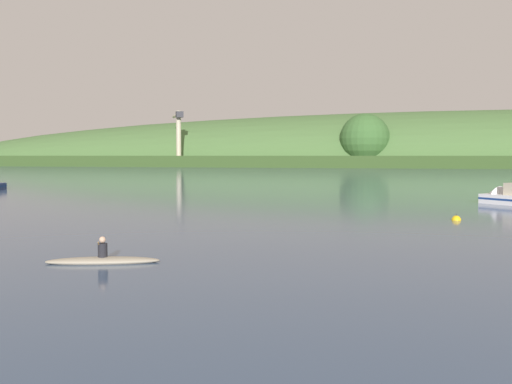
{
  "coord_description": "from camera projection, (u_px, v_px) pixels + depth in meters",
  "views": [
    {
      "loc": [
        12.4,
        -0.97,
        3.66
      ],
      "look_at": [
        5.73,
        30.7,
        1.71
      ],
      "focal_mm": 42.65,
      "sensor_mm": 36.0,
      "label": 1
    }
  ],
  "objects": [
    {
      "name": "dockside_crane",
      "position": [
        179.0,
        140.0,
        191.97
      ],
      "size": [
        7.51,
        11.99,
        17.68
      ],
      "rotation": [
        0.0,
        0.0,
        2.07
      ],
      "color": "#4C4C51",
      "rests_on": "ground"
    },
    {
      "name": "mooring_buoy_off_fishing_boat",
      "position": [
        456.0,
        220.0,
        34.38
      ],
      "size": [
        0.53,
        0.53,
        0.61
      ],
      "color": "yellow",
      "rests_on": "ground"
    },
    {
      "name": "far_shoreline_hill",
      "position": [
        473.0,
        166.0,
        197.92
      ],
      "size": [
        539.93,
        85.97,
        36.64
      ],
      "rotation": [
        0.0,
        0.0,
        -0.05
      ],
      "color": "#314A21",
      "rests_on": "ground"
    },
    {
      "name": "canoe_with_paddler",
      "position": [
        103.0,
        260.0,
        20.65
      ],
      "size": [
        3.9,
        1.86,
        1.02
      ],
      "rotation": [
        0.0,
        0.0,
        3.44
      ],
      "color": "gray",
      "rests_on": "ground"
    }
  ]
}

